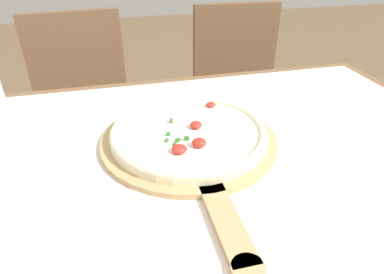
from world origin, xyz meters
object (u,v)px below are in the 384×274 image
pizza_peel (191,144)px  chair_right (238,94)px  pizza (189,132)px  chair_left (86,110)px

pizza_peel → chair_right: size_ratio=0.63×
chair_right → pizza_peel: bearing=-115.7°
pizza_peel → pizza: (0.00, 0.02, 0.02)m
pizza → chair_right: 0.86m
chair_left → chair_right: same height
pizza_peel → chair_left: chair_left is taller
pizza → chair_left: size_ratio=0.38×
pizza → chair_right: bearing=60.6°
pizza_peel → chair_right: (0.40, 0.73, -0.24)m
pizza_peel → pizza: bearing=89.9°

